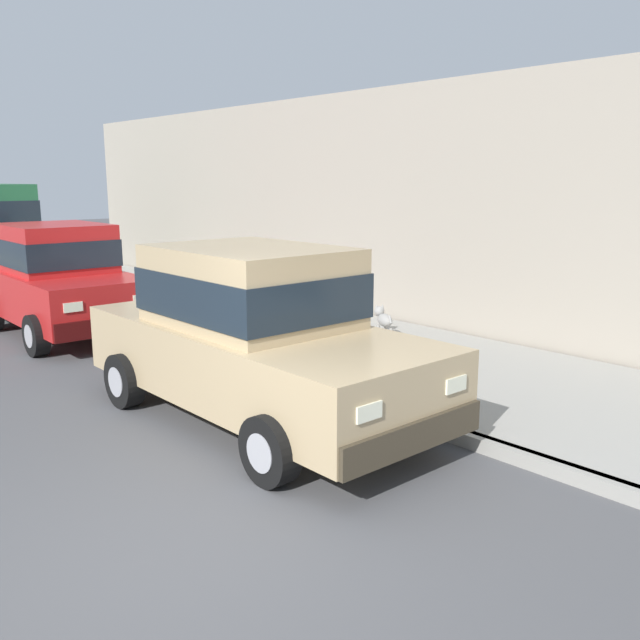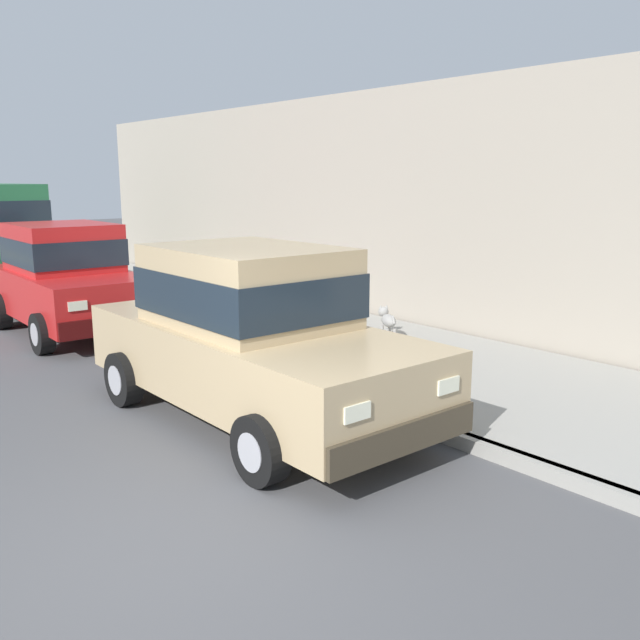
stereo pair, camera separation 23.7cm
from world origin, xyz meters
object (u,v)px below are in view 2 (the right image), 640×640
at_px(dog_grey, 387,319).
at_px(fire_hydrant, 175,303).
at_px(car_tan_sedan, 251,333).
at_px(car_red_hatchback, 68,277).

xyz_separation_m(dog_grey, fire_hydrant, (-2.03, 3.23, 0.05)).
xyz_separation_m(car_tan_sedan, car_red_hatchback, (0.08, 5.65, -0.01)).
distance_m(car_tan_sedan, car_red_hatchback, 5.65).
bearing_deg(car_tan_sedan, dog_grey, 21.40).
bearing_deg(car_tan_sedan, car_red_hatchback, 89.15).
distance_m(car_red_hatchback, dog_grey, 5.53).
bearing_deg(car_red_hatchback, car_tan_sedan, -90.85).
relative_size(car_tan_sedan, dog_grey, 6.72).
xyz_separation_m(car_tan_sedan, dog_grey, (3.60, 1.41, -0.55)).
relative_size(dog_grey, fire_hydrant, 0.95).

